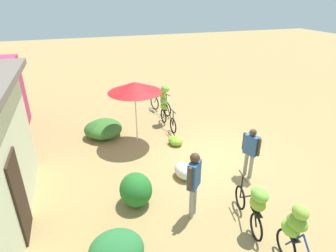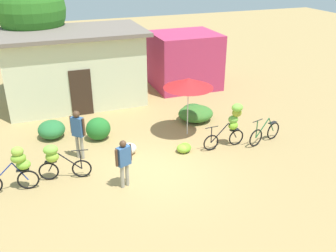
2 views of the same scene
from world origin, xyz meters
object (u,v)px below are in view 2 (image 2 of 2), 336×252
market_umbrella (188,83)px  building_low (74,67)px  bicycle_center_loaded (233,121)px  banana_pile_on_ground (184,148)px  bicycle_near_pile (56,158)px  person_bystander (78,130)px  bicycle_leftmost (17,165)px  person_vendor (124,159)px  produce_sack (127,149)px  bicycle_by_shop (265,133)px  tree_behind_building (31,10)px  shop_pink (185,60)px

market_umbrella → building_low: bearing=125.0°
bicycle_center_loaded → banana_pile_on_ground: (-1.79, 0.16, -0.82)m
bicycle_near_pile → person_bystander: size_ratio=0.91×
bicycle_leftmost → person_vendor: (2.94, -0.90, 0.11)m
person_vendor → market_umbrella: bearing=39.9°
bicycle_center_loaded → person_bystander: 5.35m
bicycle_near_pile → produce_sack: size_ratio=2.27×
market_umbrella → bicycle_near_pile: size_ratio=1.42×
market_umbrella → bicycle_by_shop: market_umbrella is taller
tree_behind_building → bicycle_center_loaded: bearing=-53.3°
bicycle_center_loaded → bicycle_near_pile: bearing=-178.8°
building_low → person_vendor: building_low is taller
bicycle_leftmost → tree_behind_building: bearing=82.3°
market_umbrella → person_bystander: market_umbrella is taller
market_umbrella → person_vendor: 4.25m
building_low → produce_sack: building_low is taller
tree_behind_building → bicycle_near_pile: size_ratio=3.53×
person_vendor → person_bystander: 2.41m
market_umbrella → bicycle_center_loaded: 2.12m
produce_sack → bicycle_leftmost: bearing=-164.7°
market_umbrella → bicycle_near_pile: market_umbrella is taller
building_low → shop_pink: building_low is taller
building_low → bicycle_by_shop: (5.88, -6.58, -1.32)m
market_umbrella → bicycle_leftmost: (-6.08, -1.73, -1.24)m
bicycle_center_loaded → shop_pink: bearing=81.9°
tree_behind_building → bicycle_near_pile: bearing=-90.3°
banana_pile_on_ground → person_bystander: (-3.46, 0.83, 0.93)m
building_low → person_vendor: size_ratio=4.12×
tree_behind_building → banana_pile_on_ground: bearing=-61.8°
bicycle_near_pile → person_vendor: size_ratio=1.03×
person_bystander → produce_sack: bearing=-12.5°
shop_pink → bicycle_near_pile: shop_pink is taller
person_vendor → building_low: bearing=92.6°
bicycle_center_loaded → bicycle_by_shop: (1.28, -0.19, -0.61)m
bicycle_leftmost → banana_pile_on_ground: (5.41, 0.46, -0.69)m
bicycle_by_shop → produce_sack: bicycle_by_shop is taller
tree_behind_building → banana_pile_on_ground: tree_behind_building is taller
bicycle_center_loaded → person_vendor: 4.42m
shop_pink → bicycle_leftmost: (-8.16, -7.05, -0.54)m
bicycle_leftmost → shop_pink: bearing=40.8°
banana_pile_on_ground → produce_sack: produce_sack is taller
tree_behind_building → person_vendor: 9.98m
tree_behind_building → bicycle_by_shop: size_ratio=3.55×
bicycle_leftmost → banana_pile_on_ground: bicycle_leftmost is taller
bicycle_leftmost → market_umbrella: bearing=15.9°
market_umbrella → bicycle_center_loaded: size_ratio=1.37×
tree_behind_building → bicycle_near_pile: tree_behind_building is taller
market_umbrella → bicycle_leftmost: 6.45m
tree_behind_building → banana_pile_on_ground: 9.82m
market_umbrella → bicycle_by_shop: (2.40, -1.62, -1.71)m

